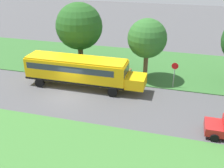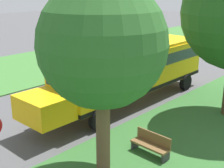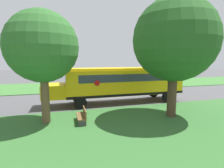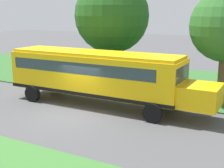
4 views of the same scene
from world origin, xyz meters
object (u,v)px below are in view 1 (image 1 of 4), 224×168
Objects in this scene: oak_tree_roadside_mid at (147,38)px; school_bus at (79,70)px; oak_tree_beside_bus at (81,26)px; stop_sign at (174,72)px; park_bench at (128,71)px.

school_bus is at bearing -57.82° from oak_tree_roadside_mid.
oak_tree_beside_bus is (-5.01, -1.63, 3.23)m from school_bus.
stop_sign reaches higher than park_bench.
oak_tree_beside_bus reaches higher than school_bus.
school_bus is at bearing 18.04° from oak_tree_beside_bus.
oak_tree_beside_bus is 7.96m from oak_tree_roadside_mid.
stop_sign is (2.63, 11.07, -3.41)m from oak_tree_beside_bus.
park_bench is at bearing -110.81° from stop_sign.
school_bus is 7.85m from oak_tree_roadside_mid.
park_bench is (-4.39, 4.15, -1.45)m from school_bus.
oak_tree_beside_bus reaches higher than park_bench.
stop_sign is at bearing 69.19° from park_bench.
stop_sign is 1.70× the size of park_bench.
park_bench is at bearing 136.59° from school_bus.
oak_tree_roadside_mid reaches higher than stop_sign.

